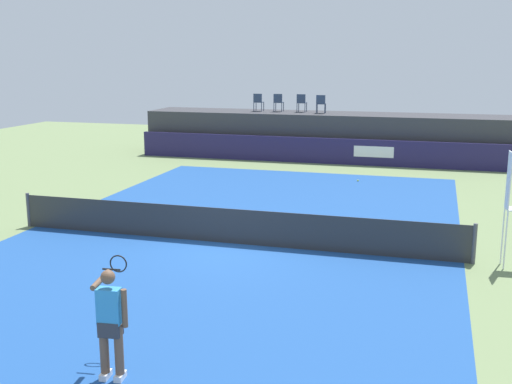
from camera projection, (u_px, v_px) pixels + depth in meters
name	position (u px, v px, depth m)	size (l,w,h in m)	color
ground_plane	(260.00, 216.00, 19.67)	(48.00, 48.00, 0.00)	#6B7F51
court_inner	(229.00, 243.00, 16.85)	(12.00, 22.00, 0.00)	#1C478C
sponsor_wall	(321.00, 151.00, 29.41)	(18.00, 0.22, 1.20)	#231E4C
spectator_platform	(327.00, 135.00, 30.99)	(18.00, 2.80, 2.20)	#38383D
spectator_chair_far_left	(258.00, 101.00, 31.66)	(0.44, 0.44, 0.89)	#2D3D56
spectator_chair_left	(278.00, 102.00, 31.49)	(0.45, 0.45, 0.89)	#2D3D56
spectator_chair_center	(302.00, 102.00, 31.22)	(0.44, 0.44, 0.89)	#2D3D56
spectator_chair_right	(321.00, 103.00, 30.53)	(0.47, 0.47, 0.89)	#2D3D56
umpire_chair	(511.00, 202.00, 14.63)	(0.47, 0.47, 2.76)	white
tennis_net	(229.00, 226.00, 16.75)	(12.40, 0.02, 0.95)	#2D2D2D
net_post_near	(28.00, 210.00, 18.43)	(0.10, 0.10, 1.00)	#4C4C51
net_post_far	(474.00, 244.00, 15.07)	(0.10, 0.10, 1.00)	#4C4C51
tennis_player	(111.00, 320.00, 9.58)	(0.78, 1.13, 1.77)	white
tennis_ball	(358.00, 180.00, 25.22)	(0.07, 0.07, 0.07)	#D8EA33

